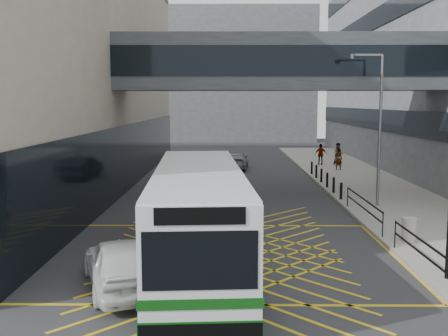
{
  "coord_description": "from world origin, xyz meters",
  "views": [
    {
      "loc": [
        0.19,
        -17.81,
        5.34
      ],
      "look_at": [
        0.0,
        4.0,
        2.6
      ],
      "focal_mm": 42.0,
      "sensor_mm": 36.0,
      "label": 1
    }
  ],
  "objects_px": {
    "bus": "(198,214)",
    "car_silver": "(235,160)",
    "litter_bin": "(409,229)",
    "street_lamp": "(377,120)",
    "car_white": "(121,263)",
    "pedestrian_a": "(338,159)",
    "pedestrian_b": "(338,154)",
    "car_dark": "(203,167)",
    "pedestrian_c": "(321,154)"
  },
  "relations": [
    {
      "from": "bus",
      "to": "car_silver",
      "type": "xyz_separation_m",
      "value": [
        1.53,
        25.37,
        -1.02
      ]
    },
    {
      "from": "litter_bin",
      "to": "bus",
      "type": "bearing_deg",
      "value": -160.75
    },
    {
      "from": "bus",
      "to": "street_lamp",
      "type": "bearing_deg",
      "value": 45.24
    },
    {
      "from": "car_white",
      "to": "pedestrian_a",
      "type": "relative_size",
      "value": 2.98
    },
    {
      "from": "car_silver",
      "to": "pedestrian_a",
      "type": "height_order",
      "value": "pedestrian_a"
    },
    {
      "from": "car_white",
      "to": "pedestrian_a",
      "type": "height_order",
      "value": "pedestrian_a"
    },
    {
      "from": "litter_bin",
      "to": "pedestrian_b",
      "type": "xyz_separation_m",
      "value": [
        2.38,
        24.12,
        0.46
      ]
    },
    {
      "from": "car_silver",
      "to": "litter_bin",
      "type": "height_order",
      "value": "car_silver"
    },
    {
      "from": "car_dark",
      "to": "litter_bin",
      "type": "height_order",
      "value": "car_dark"
    },
    {
      "from": "pedestrian_a",
      "to": "car_dark",
      "type": "bearing_deg",
      "value": 14.45
    },
    {
      "from": "car_white",
      "to": "car_dark",
      "type": "relative_size",
      "value": 1.0
    },
    {
      "from": "car_white",
      "to": "pedestrian_b",
      "type": "bearing_deg",
      "value": -132.83
    },
    {
      "from": "car_white",
      "to": "street_lamp",
      "type": "distance_m",
      "value": 15.99
    },
    {
      "from": "car_white",
      "to": "pedestrian_a",
      "type": "bearing_deg",
      "value": -134.14
    },
    {
      "from": "pedestrian_c",
      "to": "car_silver",
      "type": "bearing_deg",
      "value": 11.33
    },
    {
      "from": "litter_bin",
      "to": "pedestrian_a",
      "type": "bearing_deg",
      "value": 85.33
    },
    {
      "from": "car_white",
      "to": "car_silver",
      "type": "xyz_separation_m",
      "value": [
        3.64,
        27.39,
        -0.03
      ]
    },
    {
      "from": "pedestrian_c",
      "to": "litter_bin",
      "type": "bearing_deg",
      "value": 86.05
    },
    {
      "from": "litter_bin",
      "to": "pedestrian_c",
      "type": "xyz_separation_m",
      "value": [
        0.95,
        24.33,
        0.41
      ]
    },
    {
      "from": "litter_bin",
      "to": "pedestrian_c",
      "type": "height_order",
      "value": "pedestrian_c"
    },
    {
      "from": "bus",
      "to": "car_dark",
      "type": "relative_size",
      "value": 2.43
    },
    {
      "from": "street_lamp",
      "to": "bus",
      "type": "bearing_deg",
      "value": -132.02
    },
    {
      "from": "car_silver",
      "to": "bus",
      "type": "bearing_deg",
      "value": 91.26
    },
    {
      "from": "car_white",
      "to": "pedestrian_c",
      "type": "bearing_deg",
      "value": -130.25
    },
    {
      "from": "bus",
      "to": "pedestrian_c",
      "type": "relative_size",
      "value": 6.85
    },
    {
      "from": "litter_bin",
      "to": "car_white",
      "type": "bearing_deg",
      "value": -154.39
    },
    {
      "from": "bus",
      "to": "car_white",
      "type": "relative_size",
      "value": 2.43
    },
    {
      "from": "car_white",
      "to": "car_dark",
      "type": "xyz_separation_m",
      "value": [
        1.31,
        22.27,
        -0.01
      ]
    },
    {
      "from": "bus",
      "to": "pedestrian_a",
      "type": "distance_m",
      "value": 25.41
    },
    {
      "from": "street_lamp",
      "to": "pedestrian_a",
      "type": "bearing_deg",
      "value": 84.51
    },
    {
      "from": "litter_bin",
      "to": "pedestrian_c",
      "type": "distance_m",
      "value": 24.35
    },
    {
      "from": "car_dark",
      "to": "litter_bin",
      "type": "relative_size",
      "value": 5.39
    },
    {
      "from": "bus",
      "to": "car_white",
      "type": "height_order",
      "value": "bus"
    },
    {
      "from": "pedestrian_c",
      "to": "street_lamp",
      "type": "bearing_deg",
      "value": 87.09
    },
    {
      "from": "bus",
      "to": "pedestrian_b",
      "type": "height_order",
      "value": "bus"
    },
    {
      "from": "bus",
      "to": "car_dark",
      "type": "bearing_deg",
      "value": 88.61
    },
    {
      "from": "street_lamp",
      "to": "litter_bin",
      "type": "bearing_deg",
      "value": -95.84
    },
    {
      "from": "street_lamp",
      "to": "pedestrian_b",
      "type": "distance_m",
      "value": 17.7
    },
    {
      "from": "car_white",
      "to": "bus",
      "type": "bearing_deg",
      "value": -156.2
    },
    {
      "from": "street_lamp",
      "to": "car_silver",
      "type": "bearing_deg",
      "value": 112.25
    },
    {
      "from": "car_white",
      "to": "litter_bin",
      "type": "xyz_separation_m",
      "value": [
        9.84,
        4.72,
        -0.16
      ]
    },
    {
      "from": "car_silver",
      "to": "pedestrian_c",
      "type": "xyz_separation_m",
      "value": [
        7.15,
        1.66,
        0.28
      ]
    },
    {
      "from": "bus",
      "to": "street_lamp",
      "type": "xyz_separation_m",
      "value": [
        8.31,
        9.53,
        2.69
      ]
    },
    {
      "from": "car_white",
      "to": "litter_bin",
      "type": "bearing_deg",
      "value": -174.25
    },
    {
      "from": "bus",
      "to": "car_white",
      "type": "bearing_deg",
      "value": -140.01
    },
    {
      "from": "street_lamp",
      "to": "pedestrian_a",
      "type": "relative_size",
      "value": 4.58
    },
    {
      "from": "car_dark",
      "to": "pedestrian_a",
      "type": "distance_m",
      "value": 10.77
    },
    {
      "from": "car_dark",
      "to": "pedestrian_c",
      "type": "distance_m",
      "value": 11.66
    },
    {
      "from": "pedestrian_b",
      "to": "pedestrian_c",
      "type": "bearing_deg",
      "value": 173.86
    },
    {
      "from": "litter_bin",
      "to": "car_dark",
      "type": "bearing_deg",
      "value": 115.92
    }
  ]
}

